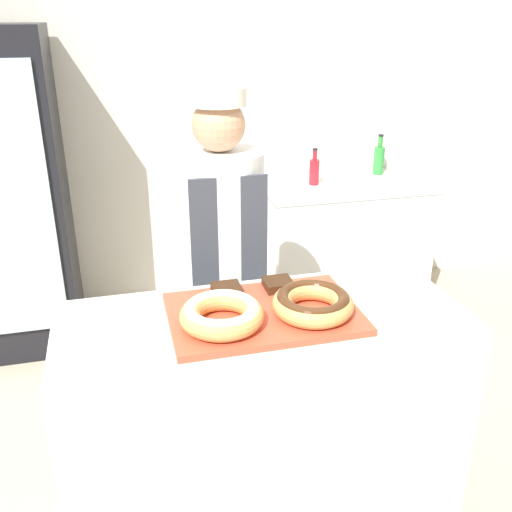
% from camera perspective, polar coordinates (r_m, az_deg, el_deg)
% --- Properties ---
extents(wall_back, '(8.00, 0.06, 2.70)m').
position_cam_1_polar(wall_back, '(3.81, -7.85, 14.57)').
color(wall_back, silver).
rests_on(wall_back, ground_plane).
extents(display_counter, '(1.37, 0.57, 0.97)m').
position_cam_1_polar(display_counter, '(2.20, 0.68, -17.18)').
color(display_counter, beige).
rests_on(display_counter, ground_plane).
extents(serving_tray, '(0.63, 0.42, 0.02)m').
position_cam_1_polar(serving_tray, '(1.91, 0.75, -5.77)').
color(serving_tray, '#D84C33').
rests_on(serving_tray, display_counter).
extents(donut_light_glaze, '(0.27, 0.27, 0.07)m').
position_cam_1_polar(donut_light_glaze, '(1.81, -3.44, -5.76)').
color(donut_light_glaze, tan).
rests_on(donut_light_glaze, serving_tray).
extents(donut_chocolate_glaze, '(0.27, 0.27, 0.07)m').
position_cam_1_polar(donut_chocolate_glaze, '(1.88, 5.71, -4.63)').
color(donut_chocolate_glaze, tan).
rests_on(donut_chocolate_glaze, serving_tray).
extents(brownie_back_left, '(0.10, 0.10, 0.03)m').
position_cam_1_polar(brownie_back_left, '(2.01, -2.95, -3.42)').
color(brownie_back_left, '#382111').
rests_on(brownie_back_left, serving_tray).
extents(brownie_back_right, '(0.10, 0.10, 0.03)m').
position_cam_1_polar(brownie_back_right, '(2.05, 2.24, -2.83)').
color(brownie_back_right, '#382111').
rests_on(brownie_back_right, serving_tray).
extents(baker_person, '(0.37, 0.37, 1.64)m').
position_cam_1_polar(baker_person, '(2.51, -3.35, -1.37)').
color(baker_person, '#4C4C51').
rests_on(baker_person, ground_plane).
extents(beverage_fridge, '(0.57, 0.59, 1.86)m').
position_cam_1_polar(beverage_fridge, '(3.56, -23.08, 5.32)').
color(beverage_fridge, black).
rests_on(beverage_fridge, ground_plane).
extents(chest_freezer, '(1.09, 0.62, 0.86)m').
position_cam_1_polar(chest_freezer, '(3.96, 8.35, 1.14)').
color(chest_freezer, white).
rests_on(chest_freezer, ground_plane).
extents(bottle_green, '(0.07, 0.07, 0.28)m').
position_cam_1_polar(bottle_green, '(4.10, 12.20, 9.47)').
color(bottle_green, '#2D8C38').
rests_on(bottle_green, chest_freezer).
extents(bottle_red, '(0.07, 0.07, 0.24)m').
position_cam_1_polar(bottle_red, '(3.78, 5.84, 8.49)').
color(bottle_red, red).
rests_on(bottle_red, chest_freezer).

